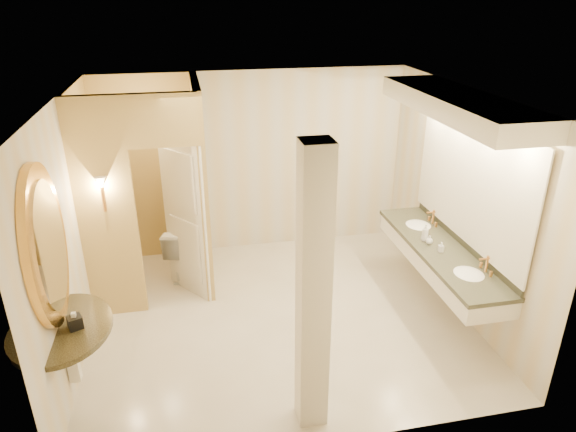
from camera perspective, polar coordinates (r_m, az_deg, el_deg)
name	(u,v)px	position (r m, az deg, el deg)	size (l,w,h in m)	color
floor	(279,316)	(6.49, -0.98, -11.02)	(4.50, 4.50, 0.00)	beige
ceiling	(277,97)	(5.42, -1.19, 13.08)	(4.50, 4.50, 0.00)	white
wall_back	(254,163)	(7.67, -3.84, 5.89)	(4.50, 0.02, 2.70)	beige
wall_front	(325,318)	(4.12, 4.14, -11.23)	(4.50, 0.02, 2.70)	beige
wall_left	(69,234)	(5.89, -23.15, -1.86)	(0.02, 4.00, 2.70)	beige
wall_right	(460,202)	(6.58, 18.57, 1.53)	(0.02, 4.00, 2.70)	beige
toilet_closet	(176,191)	(6.62, -12.33, 2.73)	(1.50, 1.55, 2.70)	tan
wall_sconce	(101,184)	(6.08, -20.06, 3.35)	(0.14, 0.14, 0.42)	#C2813E
vanity	(452,188)	(6.17, 17.71, 2.95)	(0.75, 2.58, 2.09)	silver
console_shelf	(53,282)	(5.01, -24.66, -6.67)	(1.14, 1.14, 2.02)	black
pillar	(313,295)	(4.39, 2.84, -8.79)	(0.26, 0.26, 2.70)	silver
tissue_box	(75,322)	(5.16, -22.59, -10.84)	(0.12, 0.12, 0.12)	black
toilet	(185,250)	(7.31, -11.40, -3.72)	(0.43, 0.75, 0.77)	white
soap_bottle_a	(441,247)	(6.31, 16.64, -3.32)	(0.06, 0.06, 0.12)	beige
soap_bottle_b	(429,240)	(6.47, 15.44, -2.55)	(0.09, 0.09, 0.11)	silver
soap_bottle_c	(425,232)	(6.51, 14.99, -1.78)	(0.09, 0.09, 0.22)	#C6B28C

